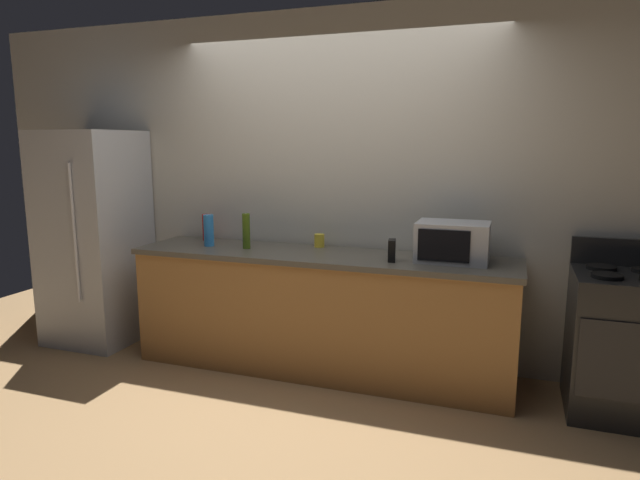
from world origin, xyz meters
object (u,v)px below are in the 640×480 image
(bottle_hot_sauce, at_px, (207,227))
(stove_range, at_px, (621,343))
(bottle_olive_oil, at_px, (246,231))
(bottle_spray_cleaner, at_px, (209,230))
(microwave, at_px, (453,242))
(cordless_phone, at_px, (392,250))
(mug_yellow, at_px, (319,241))
(refrigerator, at_px, (95,238))

(bottle_hot_sauce, bearing_deg, stove_range, -3.95)
(bottle_olive_oil, relative_size, bottle_spray_cleaner, 1.09)
(microwave, distance_m, bottle_spray_cleaner, 1.86)
(bottle_olive_oil, distance_m, bottle_spray_cleaner, 0.33)
(stove_range, height_order, bottle_hot_sauce, bottle_hot_sauce)
(bottle_spray_cleaner, bearing_deg, stove_range, 0.17)
(cordless_phone, height_order, bottle_olive_oil, bottle_olive_oil)
(stove_range, distance_m, mug_yellow, 2.16)
(microwave, relative_size, cordless_phone, 3.20)
(mug_yellow, bearing_deg, microwave, -10.50)
(bottle_spray_cleaner, bearing_deg, mug_yellow, 16.57)
(bottle_hot_sauce, bearing_deg, mug_yellow, 1.56)
(cordless_phone, relative_size, bottle_spray_cleaner, 0.61)
(refrigerator, bearing_deg, bottle_olive_oil, -0.15)
(refrigerator, bearing_deg, cordless_phone, -1.91)
(refrigerator, xyz_separation_m, bottle_spray_cleaner, (1.13, -0.01, 0.12))
(cordless_phone, distance_m, mug_yellow, 0.72)
(refrigerator, xyz_separation_m, mug_yellow, (1.96, 0.24, 0.05))
(stove_range, distance_m, cordless_phone, 1.54)
(stove_range, xyz_separation_m, mug_yellow, (-2.09, 0.24, 0.49))
(refrigerator, relative_size, bottle_hot_sauce, 8.28)
(refrigerator, xyz_separation_m, microwave, (2.99, 0.05, 0.13))
(refrigerator, height_order, stove_range, refrigerator)
(refrigerator, distance_m, bottle_spray_cleaner, 1.13)
(bottle_olive_oil, distance_m, mug_yellow, 0.57)
(refrigerator, relative_size, mug_yellow, 17.78)
(bottle_spray_cleaner, relative_size, mug_yellow, 2.44)
(microwave, xyz_separation_m, mug_yellow, (-1.03, 0.19, -0.08))
(refrigerator, distance_m, stove_range, 4.07)
(refrigerator, distance_m, mug_yellow, 1.98)
(stove_range, bearing_deg, bottle_olive_oil, -179.91)
(bottle_olive_oil, bearing_deg, bottle_hot_sauce, 155.65)
(microwave, xyz_separation_m, bottle_spray_cleaner, (-1.86, -0.06, -0.01))
(bottle_spray_cleaner, bearing_deg, cordless_phone, -3.04)
(cordless_phone, height_order, bottle_spray_cleaner, bottle_spray_cleaner)
(stove_range, height_order, cordless_phone, stove_range)
(stove_range, height_order, bottle_olive_oil, bottle_olive_oil)
(mug_yellow, bearing_deg, refrigerator, -173.05)
(cordless_phone, distance_m, bottle_hot_sauce, 1.65)
(bottle_olive_oil, relative_size, mug_yellow, 2.67)
(stove_range, relative_size, mug_yellow, 10.67)
(cordless_phone, height_order, bottle_hot_sauce, bottle_hot_sauce)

